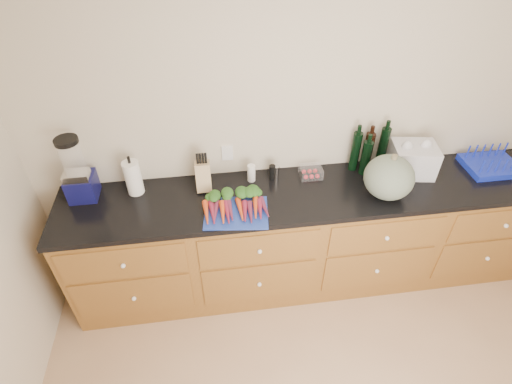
{
  "coord_description": "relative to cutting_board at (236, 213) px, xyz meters",
  "views": [
    {
      "loc": [
        -0.72,
        -0.8,
        2.76
      ],
      "look_at": [
        -0.44,
        1.2,
        1.06
      ],
      "focal_mm": 28.0,
      "sensor_mm": 36.0,
      "label": 1
    }
  ],
  "objects": [
    {
      "name": "tomato_box",
      "position": [
        0.59,
        0.33,
        0.03
      ],
      "size": [
        0.16,
        0.13,
        0.08
      ],
      "primitive_type": "cube",
      "color": "white",
      "rests_on": "countertop"
    },
    {
      "name": "canister_chrome",
      "position": [
        0.33,
        0.34,
        0.05
      ],
      "size": [
        0.05,
        0.05,
        0.11
      ],
      "primitive_type": "cylinder",
      "color": "silver",
      "rests_on": "countertop"
    },
    {
      "name": "grinder_pepper",
      "position": [
        0.3,
        0.34,
        0.05
      ],
      "size": [
        0.05,
        0.05,
        0.12
      ],
      "primitive_type": "cylinder",
      "color": "black",
      "rests_on": "countertop"
    },
    {
      "name": "blender_appliance",
      "position": [
        -1.03,
        0.32,
        0.2
      ],
      "size": [
        0.19,
        0.19,
        0.47
      ],
      "color": "#0F0F47",
      "rests_on": "countertop"
    },
    {
      "name": "dish_rack",
      "position": [
        1.97,
        0.24,
        0.03
      ],
      "size": [
        0.38,
        0.31,
        0.15
      ],
      "color": "#1528BB",
      "rests_on": "countertop"
    },
    {
      "name": "paper_towel",
      "position": [
        -0.68,
        0.32,
        0.12
      ],
      "size": [
        0.11,
        0.11,
        0.25
      ],
      "primitive_type": "cylinder",
      "color": "white",
      "rests_on": "countertop"
    },
    {
      "name": "cutting_board",
      "position": [
        0.0,
        0.0,
        0.0
      ],
      "size": [
        0.45,
        0.36,
        0.01
      ],
      "primitive_type": "cube",
      "rotation": [
        0.0,
        0.0,
        -0.12
      ],
      "color": "#213DA6",
      "rests_on": "countertop"
    },
    {
      "name": "knife_block",
      "position": [
        -0.2,
        0.3,
        0.1
      ],
      "size": [
        0.1,
        0.1,
        0.21
      ],
      "primitive_type": "cube",
      "color": "tan",
      "rests_on": "countertop"
    },
    {
      "name": "grocery_bag",
      "position": [
        1.34,
        0.28,
        0.11
      ],
      "size": [
        0.35,
        0.3,
        0.23
      ],
      "primitive_type": null,
      "rotation": [
        0.0,
        0.0,
        -0.17
      ],
      "color": "silver",
      "rests_on": "countertop"
    },
    {
      "name": "countertop",
      "position": [
        0.59,
        0.16,
        -0.03
      ],
      "size": [
        3.64,
        0.62,
        0.04
      ],
      "primitive_type": "cube",
      "color": "black",
      "rests_on": "cabinets"
    },
    {
      "name": "grinder_salt",
      "position": [
        0.15,
        0.34,
        0.06
      ],
      "size": [
        0.06,
        0.06,
        0.13
      ],
      "primitive_type": "cylinder",
      "color": "white",
      "rests_on": "countertop"
    },
    {
      "name": "bottles",
      "position": [
        1.02,
        0.37,
        0.15
      ],
      "size": [
        0.28,
        0.14,
        0.33
      ],
      "color": "black",
      "rests_on": "countertop"
    },
    {
      "name": "wall_back",
      "position": [
        0.59,
        0.48,
        0.35
      ],
      "size": [
        4.1,
        0.05,
        2.6
      ],
      "primitive_type": "cube",
      "color": "beige",
      "rests_on": "ground"
    },
    {
      "name": "carrots",
      "position": [
        -0.0,
        0.04,
        0.03
      ],
      "size": [
        0.43,
        0.32,
        0.06
      ],
      "color": "#F04E1C",
      "rests_on": "cutting_board"
    },
    {
      "name": "cabinets",
      "position": [
        0.59,
        0.16,
        -0.49
      ],
      "size": [
        3.6,
        0.64,
        0.9
      ],
      "color": "brown",
      "rests_on": "ground"
    },
    {
      "name": "squash",
      "position": [
        1.05,
        0.05,
        0.15
      ],
      "size": [
        0.34,
        0.34,
        0.31
      ],
      "primitive_type": "ellipsoid",
      "color": "#536353",
      "rests_on": "countertop"
    }
  ]
}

